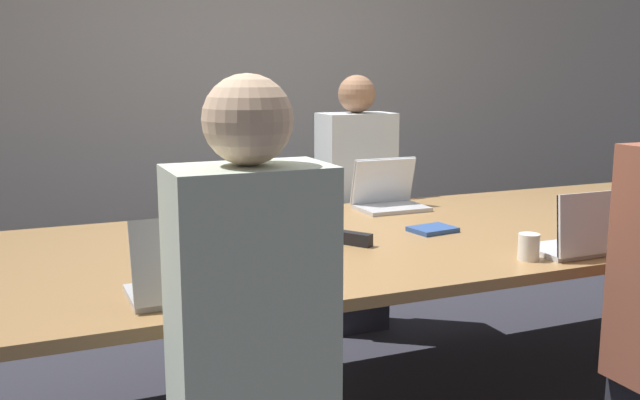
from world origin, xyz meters
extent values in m
cube|color=#BCB7B2|center=(0.00, 2.20, 1.40)|extent=(12.00, 0.06, 2.80)
cube|color=#9E7547|center=(0.00, 0.00, 0.75)|extent=(4.31, 1.42, 0.04)
cube|color=#B7B7BC|center=(-1.05, -0.47, 0.78)|extent=(0.35, 0.24, 0.02)
cube|color=#B7B7BC|center=(-1.05, -0.58, 0.91)|extent=(0.35, 0.07, 0.24)
cube|color=black|center=(-1.05, -0.57, 0.91)|extent=(0.35, 0.07, 0.24)
cube|color=beige|center=(-0.98, -0.92, 0.84)|extent=(0.40, 0.24, 0.77)
sphere|color=beige|center=(-0.98, -0.92, 1.33)|extent=(0.22, 0.22, 0.22)
cylinder|color=green|center=(-0.75, -0.39, 0.89)|extent=(0.06, 0.06, 0.23)
cylinder|color=green|center=(-0.75, -0.39, 1.02)|extent=(0.03, 0.03, 0.05)
cube|color=silver|center=(0.41, -0.52, 0.78)|extent=(0.31, 0.22, 0.02)
cube|color=silver|center=(0.41, -0.64, 0.90)|extent=(0.32, 0.03, 0.23)
cube|color=black|center=(0.41, -0.63, 0.90)|extent=(0.31, 0.03, 0.22)
cylinder|color=white|center=(0.19, -0.56, 0.82)|extent=(0.08, 0.08, 0.10)
cube|color=#B7B7BC|center=(0.19, 0.46, 0.78)|extent=(0.33, 0.23, 0.02)
cube|color=#B7B7BC|center=(0.19, 0.56, 0.91)|extent=(0.34, 0.06, 0.23)
cube|color=silver|center=(0.19, 0.55, 0.90)|extent=(0.33, 0.06, 0.23)
cube|color=#2D2D38|center=(0.22, 0.94, 0.23)|extent=(0.32, 0.24, 0.45)
cube|color=silver|center=(0.22, 0.94, 0.84)|extent=(0.40, 0.24, 0.77)
sphere|color=#9E7051|center=(0.22, 0.94, 1.32)|extent=(0.21, 0.21, 0.21)
cube|color=black|center=(-0.30, -0.10, 0.80)|extent=(0.12, 0.15, 0.05)
cube|color=#2D4C8C|center=(0.12, -0.03, 0.78)|extent=(0.20, 0.17, 0.02)
camera|label=1|loc=(-1.49, -2.56, 1.45)|focal=40.00mm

